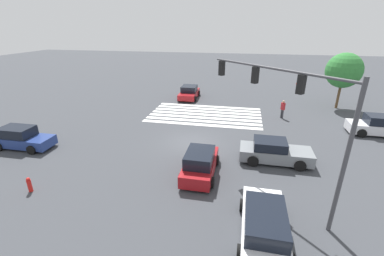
{
  "coord_description": "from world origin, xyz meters",
  "views": [
    {
      "loc": [
        -3.55,
        17.58,
        8.45
      ],
      "look_at": [
        0.0,
        0.0,
        1.2
      ],
      "focal_mm": 24.0,
      "sensor_mm": 36.0,
      "label": 1
    }
  ],
  "objects_px": {
    "car_2": "(378,126)",
    "car_3": "(264,224)",
    "car_0": "(189,93)",
    "car_4": "(274,152)",
    "pedestrian": "(283,108)",
    "tree_corner_a": "(344,71)",
    "car_1": "(200,163)",
    "car_6": "(21,138)",
    "traffic_signal_mast": "(290,104)",
    "fire_hydrant": "(29,185)"
  },
  "relations": [
    {
      "from": "car_2",
      "to": "car_3",
      "type": "distance_m",
      "value": 16.42
    },
    {
      "from": "car_0",
      "to": "car_4",
      "type": "bearing_deg",
      "value": 30.49
    },
    {
      "from": "car_0",
      "to": "pedestrian",
      "type": "height_order",
      "value": "pedestrian"
    },
    {
      "from": "car_0",
      "to": "car_4",
      "type": "xyz_separation_m",
      "value": [
        -8.75,
        14.39,
        0.01
      ]
    },
    {
      "from": "car_2",
      "to": "car_3",
      "type": "xyz_separation_m",
      "value": [
        9.73,
        13.23,
        -0.06
      ]
    },
    {
      "from": "car_0",
      "to": "car_3",
      "type": "relative_size",
      "value": 0.96
    },
    {
      "from": "car_2",
      "to": "tree_corner_a",
      "type": "relative_size",
      "value": 0.74
    },
    {
      "from": "car_1",
      "to": "car_6",
      "type": "distance_m",
      "value": 13.51
    },
    {
      "from": "car_3",
      "to": "car_2",
      "type": "bearing_deg",
      "value": -35.66
    },
    {
      "from": "car_3",
      "to": "pedestrian",
      "type": "bearing_deg",
      "value": -8.61
    },
    {
      "from": "car_0",
      "to": "car_2",
      "type": "distance_m",
      "value": 19.23
    },
    {
      "from": "car_6",
      "to": "car_3",
      "type": "bearing_deg",
      "value": -18.24
    },
    {
      "from": "car_2",
      "to": "tree_corner_a",
      "type": "height_order",
      "value": "tree_corner_a"
    },
    {
      "from": "car_6",
      "to": "car_1",
      "type": "bearing_deg",
      "value": -5.03
    },
    {
      "from": "pedestrian",
      "to": "car_6",
      "type": "bearing_deg",
      "value": -15.82
    },
    {
      "from": "car_6",
      "to": "car_4",
      "type": "bearing_deg",
      "value": 4.13
    },
    {
      "from": "traffic_signal_mast",
      "to": "car_2",
      "type": "height_order",
      "value": "traffic_signal_mast"
    },
    {
      "from": "traffic_signal_mast",
      "to": "car_0",
      "type": "height_order",
      "value": "traffic_signal_mast"
    },
    {
      "from": "pedestrian",
      "to": "car_1",
      "type": "bearing_deg",
      "value": 18.26
    },
    {
      "from": "car_3",
      "to": "fire_hydrant",
      "type": "distance_m",
      "value": 12.26
    },
    {
      "from": "traffic_signal_mast",
      "to": "car_4",
      "type": "relative_size",
      "value": 1.48
    },
    {
      "from": "car_0",
      "to": "fire_hydrant",
      "type": "height_order",
      "value": "car_0"
    },
    {
      "from": "car_6",
      "to": "traffic_signal_mast",
      "type": "bearing_deg",
      "value": -8.27
    },
    {
      "from": "car_0",
      "to": "fire_hydrant",
      "type": "bearing_deg",
      "value": -13.2
    },
    {
      "from": "traffic_signal_mast",
      "to": "car_2",
      "type": "relative_size",
      "value": 1.58
    },
    {
      "from": "car_1",
      "to": "tree_corner_a",
      "type": "bearing_deg",
      "value": -36.91
    },
    {
      "from": "car_4",
      "to": "pedestrian",
      "type": "height_order",
      "value": "pedestrian"
    },
    {
      "from": "car_0",
      "to": "car_1",
      "type": "relative_size",
      "value": 1.07
    },
    {
      "from": "traffic_signal_mast",
      "to": "car_0",
      "type": "distance_m",
      "value": 20.67
    },
    {
      "from": "car_3",
      "to": "car_4",
      "type": "bearing_deg",
      "value": -7.69
    },
    {
      "from": "car_4",
      "to": "tree_corner_a",
      "type": "relative_size",
      "value": 0.79
    },
    {
      "from": "tree_corner_a",
      "to": "fire_hydrant",
      "type": "bearing_deg",
      "value": 43.06
    },
    {
      "from": "car_4",
      "to": "car_6",
      "type": "xyz_separation_m",
      "value": [
        17.96,
        1.44,
        0.02
      ]
    },
    {
      "from": "car_3",
      "to": "car_6",
      "type": "relative_size",
      "value": 1.05
    },
    {
      "from": "car_3",
      "to": "car_1",
      "type": "bearing_deg",
      "value": 39.27
    },
    {
      "from": "traffic_signal_mast",
      "to": "fire_hydrant",
      "type": "bearing_deg",
      "value": 54.35
    },
    {
      "from": "pedestrian",
      "to": "tree_corner_a",
      "type": "xyz_separation_m",
      "value": [
        -6.22,
        -4.62,
        3.04
      ]
    },
    {
      "from": "tree_corner_a",
      "to": "fire_hydrant",
      "type": "xyz_separation_m",
      "value": [
        21.04,
        19.66,
        -3.61
      ]
    },
    {
      "from": "car_3",
      "to": "pedestrian",
      "type": "height_order",
      "value": "pedestrian"
    },
    {
      "from": "car_1",
      "to": "pedestrian",
      "type": "distance_m",
      "value": 13.03
    },
    {
      "from": "car_6",
      "to": "fire_hydrant",
      "type": "height_order",
      "value": "car_6"
    },
    {
      "from": "car_4",
      "to": "traffic_signal_mast",
      "type": "bearing_deg",
      "value": -91.77
    },
    {
      "from": "traffic_signal_mast",
      "to": "car_2",
      "type": "distance_m",
      "value": 14.22
    },
    {
      "from": "pedestrian",
      "to": "fire_hydrant",
      "type": "distance_m",
      "value": 21.13
    },
    {
      "from": "car_1",
      "to": "car_4",
      "type": "height_order",
      "value": "car_1"
    },
    {
      "from": "car_4",
      "to": "car_2",
      "type": "bearing_deg",
      "value": 36.48
    },
    {
      "from": "car_2",
      "to": "car_3",
      "type": "relative_size",
      "value": 0.93
    },
    {
      "from": "car_6",
      "to": "fire_hydrant",
      "type": "xyz_separation_m",
      "value": [
        -4.72,
        4.6,
        -0.3
      ]
    },
    {
      "from": "traffic_signal_mast",
      "to": "fire_hydrant",
      "type": "relative_size",
      "value": 7.89
    },
    {
      "from": "car_0",
      "to": "car_4",
      "type": "height_order",
      "value": "car_4"
    }
  ]
}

